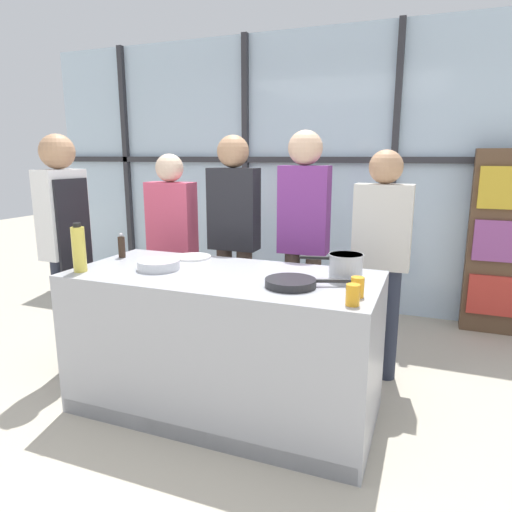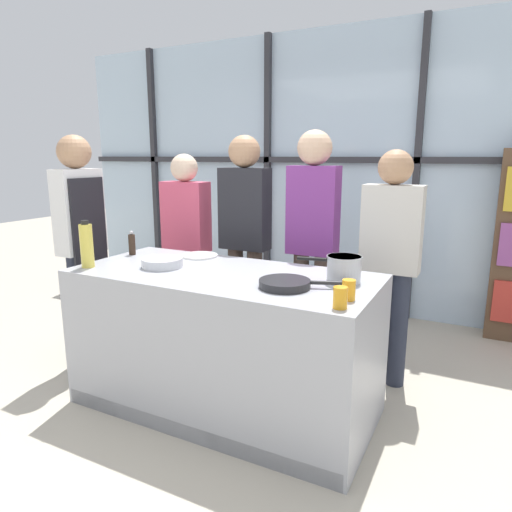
{
  "view_description": "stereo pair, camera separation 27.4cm",
  "coord_description": "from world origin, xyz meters",
  "views": [
    {
      "loc": [
        1.15,
        -2.4,
        1.58
      ],
      "look_at": [
        0.18,
        0.1,
        0.99
      ],
      "focal_mm": 32.0,
      "sensor_mm": 36.0,
      "label": 1
    },
    {
      "loc": [
        1.4,
        -2.29,
        1.58
      ],
      "look_at": [
        0.18,
        0.1,
        0.99
      ],
      "focal_mm": 32.0,
      "sensor_mm": 36.0,
      "label": 2
    }
  ],
  "objects": [
    {
      "name": "ground_plane",
      "position": [
        0.0,
        0.0,
        0.0
      ],
      "size": [
        18.0,
        18.0,
        0.0
      ],
      "primitive_type": "plane",
      "color": "#BCB29E"
    },
    {
      "name": "back_window_wall",
      "position": [
        0.0,
        2.26,
        1.4
      ],
      "size": [
        6.4,
        0.1,
        2.8
      ],
      "color": "silver",
      "rests_on": "ground_plane"
    },
    {
      "name": "demo_island",
      "position": [
        0.0,
        -0.0,
        0.44
      ],
      "size": [
        1.86,
        0.84,
        0.89
      ],
      "color": "#A8AAB2",
      "rests_on": "ground_plane"
    },
    {
      "name": "chef",
      "position": [
        -1.3,
        0.11,
        1.02
      ],
      "size": [
        0.24,
        0.36,
        1.73
      ],
      "rotation": [
        0.0,
        0.0,
        -1.57
      ],
      "color": "#232838",
      "rests_on": "ground_plane"
    },
    {
      "name": "spectator_far_left",
      "position": [
        -0.84,
        0.8,
        0.92
      ],
      "size": [
        0.39,
        0.22,
        1.6
      ],
      "rotation": [
        0.0,
        0.0,
        3.14
      ],
      "color": "#232838",
      "rests_on": "ground_plane"
    },
    {
      "name": "spectator_center_left",
      "position": [
        -0.28,
        0.8,
        1.02
      ],
      "size": [
        0.38,
        0.24,
        1.73
      ],
      "rotation": [
        0.0,
        0.0,
        3.14
      ],
      "color": "#47382D",
      "rests_on": "ground_plane"
    },
    {
      "name": "spectator_center_right",
      "position": [
        0.28,
        0.8,
        1.05
      ],
      "size": [
        0.36,
        0.25,
        1.76
      ],
      "rotation": [
        0.0,
        0.0,
        3.14
      ],
      "color": "#47382D",
      "rests_on": "ground_plane"
    },
    {
      "name": "spectator_far_right",
      "position": [
        0.84,
        0.8,
        0.94
      ],
      "size": [
        0.39,
        0.23,
        1.62
      ],
      "rotation": [
        0.0,
        0.0,
        3.14
      ],
      "color": "#232838",
      "rests_on": "ground_plane"
    },
    {
      "name": "frying_pan",
      "position": [
        0.47,
        -0.12,
        0.91
      ],
      "size": [
        0.48,
        0.28,
        0.04
      ],
      "color": "#232326",
      "rests_on": "demo_island"
    },
    {
      "name": "saucepan",
      "position": [
        0.71,
        0.12,
        0.97
      ],
      "size": [
        0.36,
        0.2,
        0.15
      ],
      "color": "silver",
      "rests_on": "demo_island"
    },
    {
      "name": "white_plate",
      "position": [
        -0.37,
        0.31,
        0.9
      ],
      "size": [
        0.25,
        0.25,
        0.01
      ],
      "primitive_type": "cylinder",
      "color": "white",
      "rests_on": "demo_island"
    },
    {
      "name": "mixing_bowl",
      "position": [
        -0.41,
        -0.05,
        0.92
      ],
      "size": [
        0.26,
        0.26,
        0.06
      ],
      "color": "silver",
      "rests_on": "demo_island"
    },
    {
      "name": "oil_bottle",
      "position": [
        -0.83,
        -0.27,
        1.03
      ],
      "size": [
        0.08,
        0.08,
        0.3
      ],
      "color": "#E0CC4C",
      "rests_on": "demo_island"
    },
    {
      "name": "pepper_grinder",
      "position": [
        -0.84,
        0.14,
        0.97
      ],
      "size": [
        0.05,
        0.05,
        0.17
      ],
      "color": "#332319",
      "rests_on": "demo_island"
    },
    {
      "name": "juice_glass_near",
      "position": [
        0.83,
        -0.32,
        0.94
      ],
      "size": [
        0.07,
        0.07,
        0.1
      ],
      "primitive_type": "cylinder",
      "color": "orange",
      "rests_on": "demo_island"
    },
    {
      "name": "juice_glass_far",
      "position": [
        0.83,
        -0.18,
        0.94
      ],
      "size": [
        0.07,
        0.07,
        0.1
      ],
      "primitive_type": "cylinder",
      "color": "orange",
      "rests_on": "demo_island"
    }
  ]
}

